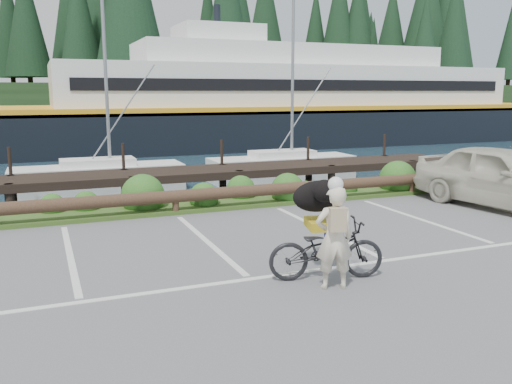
% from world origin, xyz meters
% --- Properties ---
extents(ground, '(72.00, 72.00, 0.00)m').
position_xyz_m(ground, '(0.00, 0.00, 0.00)').
color(ground, '#58585B').
extents(harbor_backdrop, '(170.00, 160.00, 30.00)m').
position_xyz_m(harbor_backdrop, '(0.39, 78.47, -0.00)').
color(harbor_backdrop, '#1B3341').
rests_on(harbor_backdrop, ground).
extents(vegetation_strip, '(34.00, 1.60, 0.10)m').
position_xyz_m(vegetation_strip, '(0.00, 5.30, 0.05)').
color(vegetation_strip, '#3D5B21').
rests_on(vegetation_strip, ground).
extents(log_rail, '(32.00, 0.30, 0.60)m').
position_xyz_m(log_rail, '(0.00, 4.60, 0.00)').
color(log_rail, '#443021').
rests_on(log_rail, ground).
extents(bicycle, '(1.95, 1.08, 0.97)m').
position_xyz_m(bicycle, '(1.14, -0.82, 0.49)').
color(bicycle, black).
rests_on(bicycle, ground).
extents(cyclist, '(0.65, 0.51, 1.59)m').
position_xyz_m(cyclist, '(1.03, -1.24, 0.79)').
color(cyclist, '#EDE2C9').
rests_on(cyclist, ground).
extents(dog, '(0.66, 1.00, 0.53)m').
position_xyz_m(dog, '(1.28, -0.24, 1.23)').
color(dog, black).
rests_on(dog, bicycle).
extents(parked_car, '(2.63, 5.00, 1.62)m').
position_xyz_m(parked_car, '(7.99, 2.20, 0.81)').
color(parked_car, beige).
rests_on(parked_car, ground).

